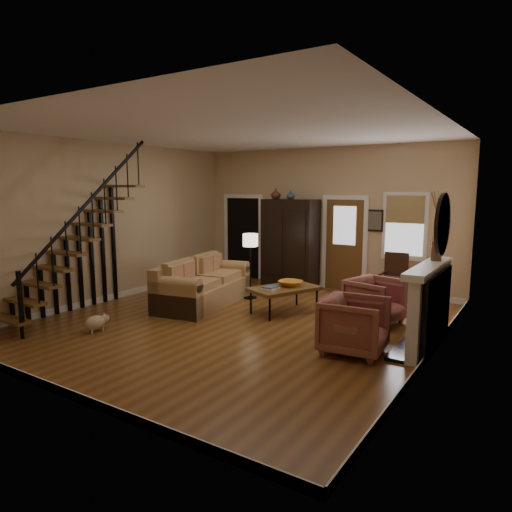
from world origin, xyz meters
The scene contains 15 objects.
room centered at (-0.41, 1.76, 1.51)m, with size 7.00×7.33×3.30m.
staircase centered at (-2.78, -1.30, 1.60)m, with size 0.94×2.80×3.20m, color brown, non-canonical shape.
fireplace centered at (3.13, 0.50, 0.74)m, with size 0.33×1.95×2.30m.
armoire centered at (-0.70, 3.15, 1.05)m, with size 1.30×0.60×2.10m, color black, non-canonical shape.
vase_a centered at (-1.05, 3.05, 2.22)m, with size 0.24×0.24×0.25m, color #4C2619.
vase_b centered at (-0.65, 3.05, 2.21)m, with size 0.20×0.20×0.21m, color #334C60.
sofa centered at (-1.30, 0.60, 0.44)m, with size 1.02×2.37×0.88m, color #A97F4D, non-canonical shape.
coffee_table centered at (0.36, 0.99, 0.25)m, with size 0.76×1.30×0.50m, color brown, non-canonical shape.
bowl centered at (0.41, 1.14, 0.55)m, with size 0.44×0.44×0.11m, color orange.
books centered at (0.24, 0.69, 0.53)m, with size 0.24×0.32×0.06m, color beige, non-canonical shape.
armchair_left centered at (2.27, -0.33, 0.41)m, with size 0.87×0.90×0.82m, color maroon.
armchair_right centered at (2.04, 1.27, 0.40)m, with size 0.85×0.88×0.80m, color maroon.
floor_lamp centered at (-0.80, 1.57, 0.70)m, with size 0.32×0.32×1.41m, color black, non-canonical shape.
side_chair centered at (1.85, 2.95, 0.51)m, with size 0.54×0.54×1.02m, color #311D0F, non-canonical shape.
dog centered at (-1.67, -1.76, 0.14)m, with size 0.23×0.40×0.29m, color #CCB28B, non-canonical shape.
Camera 1 is at (4.51, -6.42, 2.37)m, focal length 32.00 mm.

